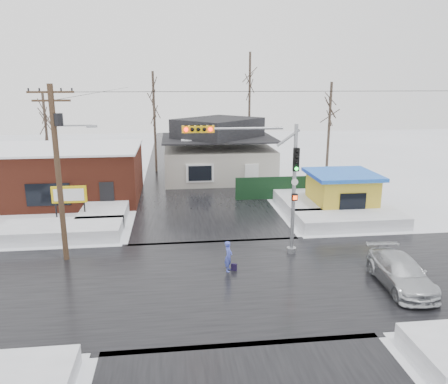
{
  "coord_description": "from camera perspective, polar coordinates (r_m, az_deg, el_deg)",
  "views": [
    {
      "loc": [
        -2.28,
        -18.67,
        9.16
      ],
      "look_at": [
        0.54,
        5.1,
        3.0
      ],
      "focal_mm": 35.0,
      "sensor_mm": 36.0,
      "label": 1
    }
  ],
  "objects": [
    {
      "name": "snowbank_ne",
      "position": [
        29.38,
        16.18,
        -3.51
      ],
      "size": [
        7.0,
        3.0,
        0.8
      ],
      "primitive_type": "cube",
      "color": "white",
      "rests_on": "ground"
    },
    {
      "name": "tree_far_right",
      "position": [
        41.28,
        13.74,
        11.25
      ],
      "size": [
        3.0,
        3.0,
        9.0
      ],
      "color": "#332821",
      "rests_on": "ground"
    },
    {
      "name": "car",
      "position": [
        21.68,
        22.1,
        -9.76
      ],
      "size": [
        2.13,
        4.71,
        1.34
      ],
      "primitive_type": "imported",
      "rotation": [
        0.0,
        0.0,
        -0.06
      ],
      "color": "silver",
      "rests_on": "ground"
    },
    {
      "name": "ground",
      "position": [
        20.93,
        0.17,
        -11.53
      ],
      "size": [
        120.0,
        120.0,
        0.0
      ],
      "primitive_type": "plane",
      "color": "white",
      "rests_on": "ground"
    },
    {
      "name": "snowbank_nw",
      "position": [
        27.95,
        -20.38,
        -4.78
      ],
      "size": [
        7.0,
        3.0,
        0.8
      ],
      "primitive_type": "cube",
      "color": "white",
      "rests_on": "ground"
    },
    {
      "name": "snowbank_nside_w",
      "position": [
        32.25,
        -14.93,
        -1.83
      ],
      "size": [
        3.0,
        8.0,
        0.8
      ],
      "primitive_type": "cube",
      "color": "white",
      "rests_on": "ground"
    },
    {
      "name": "kiosk",
      "position": [
        31.94,
        15.09,
        -0.02
      ],
      "size": [
        4.6,
        4.6,
        2.88
      ],
      "color": "gold",
      "rests_on": "ground"
    },
    {
      "name": "marquee_sign",
      "position": [
        29.85,
        -19.57,
        -0.46
      ],
      "size": [
        2.2,
        0.21,
        2.55
      ],
      "color": "black",
      "rests_on": "ground"
    },
    {
      "name": "road_ns",
      "position": [
        20.92,
        0.17,
        -11.51
      ],
      "size": [
        10.0,
        120.0,
        0.02
      ],
      "primitive_type": "cube",
      "color": "black",
      "rests_on": "ground"
    },
    {
      "name": "tree_far_west",
      "position": [
        44.34,
        -22.43,
        9.75
      ],
      "size": [
        3.0,
        3.0,
        8.0
      ],
      "color": "#332821",
      "rests_on": "ground"
    },
    {
      "name": "house",
      "position": [
        41.42,
        -0.76,
        5.35
      ],
      "size": [
        10.4,
        8.4,
        5.76
      ],
      "color": "#BCB6AA",
      "rests_on": "ground"
    },
    {
      "name": "traffic_signal",
      "position": [
        22.63,
        5.4,
        2.58
      ],
      "size": [
        6.05,
        0.68,
        7.0
      ],
      "color": "gray",
      "rests_on": "ground"
    },
    {
      "name": "shopping_bag",
      "position": [
        21.87,
        1.31,
        -9.83
      ],
      "size": [
        0.3,
        0.22,
        0.35
      ],
      "primitive_type": "cube",
      "rotation": [
        0.0,
        0.0,
        -0.43
      ],
      "color": "black",
      "rests_on": "ground"
    },
    {
      "name": "snowbank_nside_e",
      "position": [
        33.23,
        9.7,
        -1.07
      ],
      "size": [
        3.0,
        8.0,
        0.8
      ],
      "primitive_type": "cube",
      "color": "white",
      "rests_on": "ground"
    },
    {
      "name": "pedestrian",
      "position": [
        21.6,
        0.58,
        -8.43
      ],
      "size": [
        0.53,
        0.65,
        1.54
      ],
      "primitive_type": "imported",
      "rotation": [
        0.0,
        0.0,
        1.24
      ],
      "color": "#4553C3",
      "rests_on": "ground"
    },
    {
      "name": "road_ew",
      "position": [
        20.92,
        0.17,
        -11.51
      ],
      "size": [
        120.0,
        10.0,
        0.02
      ],
      "primitive_type": "cube",
      "color": "black",
      "rests_on": "ground"
    },
    {
      "name": "tree_far_left",
      "position": [
        44.72,
        -9.21,
        12.71
      ],
      "size": [
        3.0,
        3.0,
        10.0
      ],
      "color": "#332821",
      "rests_on": "ground"
    },
    {
      "name": "fence",
      "position": [
        34.83,
        8.03,
        0.57
      ],
      "size": [
        8.0,
        0.12,
        1.8
      ],
      "primitive_type": "cube",
      "color": "black",
      "rests_on": "ground"
    },
    {
      "name": "utility_pole",
      "position": [
        23.24,
        -20.77,
        3.46
      ],
      "size": [
        3.15,
        0.44,
        9.0
      ],
      "color": "#382619",
      "rests_on": "ground"
    },
    {
      "name": "tree_far_mid",
      "position": [
        47.41,
        3.4,
        14.87
      ],
      "size": [
        3.0,
        3.0,
        12.0
      ],
      "color": "#332821",
      "rests_on": "ground"
    },
    {
      "name": "brick_building",
      "position": [
        36.44,
        -20.49,
        2.3
      ],
      "size": [
        12.2,
        8.2,
        4.12
      ],
      "color": "maroon",
      "rests_on": "ground"
    }
  ]
}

